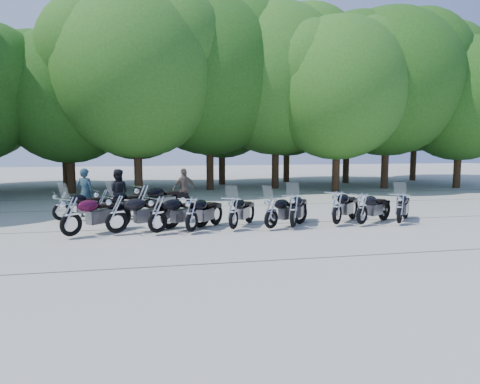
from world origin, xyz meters
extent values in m
plane|color=#A39D93|center=(0.00, 0.00, 0.00)|extent=(90.00, 90.00, 0.00)
cylinder|color=#3A2614|center=(-7.25, 12.84, 1.65)|extent=(0.44, 0.44, 3.31)
sphere|color=#286319|center=(-7.25, 12.84, 5.32)|extent=(7.31, 7.31, 7.31)
cylinder|color=#3A2614|center=(-3.57, 11.24, 1.97)|extent=(0.44, 0.44, 3.93)
sphere|color=#357721|center=(-3.57, 11.24, 6.33)|extent=(8.70, 8.70, 8.70)
cylinder|color=#3A2614|center=(0.54, 13.09, 2.06)|extent=(0.44, 0.44, 4.13)
sphere|color=#286319|center=(0.54, 13.09, 6.64)|extent=(9.13, 9.13, 9.13)
cylinder|color=#3A2614|center=(4.61, 13.20, 2.05)|extent=(0.44, 0.44, 4.09)
sphere|color=#357721|center=(4.61, 13.20, 6.58)|extent=(9.04, 9.04, 9.04)
cylinder|color=#3A2614|center=(7.55, 10.82, 1.81)|extent=(0.44, 0.44, 3.62)
sphere|color=#357721|center=(7.55, 10.82, 5.82)|extent=(8.00, 8.00, 8.00)
cylinder|color=#3A2614|center=(11.20, 11.78, 1.99)|extent=(0.44, 0.44, 3.98)
sphere|color=#286319|center=(11.20, 11.78, 6.40)|extent=(8.79, 8.79, 8.79)
cylinder|color=#3A2614|center=(15.83, 11.20, 1.70)|extent=(0.44, 0.44, 3.41)
sphere|color=#286319|center=(15.83, 11.20, 5.48)|extent=(7.53, 7.53, 7.53)
cylinder|color=#3A2614|center=(-8.29, 16.97, 1.76)|extent=(0.44, 0.44, 3.52)
sphere|color=#357721|center=(-8.29, 16.97, 5.66)|extent=(7.78, 7.78, 7.78)
cylinder|color=#3A2614|center=(-3.76, 16.43, 1.71)|extent=(0.44, 0.44, 3.42)
sphere|color=#286319|center=(-3.76, 16.43, 5.50)|extent=(7.56, 7.56, 7.56)
cylinder|color=#3A2614|center=(1.80, 16.47, 1.78)|extent=(0.44, 0.44, 3.56)
sphere|color=#286319|center=(1.80, 16.47, 5.73)|extent=(7.88, 7.88, 7.88)
cylinder|color=#3A2614|center=(6.69, 17.47, 1.88)|extent=(0.44, 0.44, 3.76)
sphere|color=#286319|center=(6.69, 17.47, 6.04)|extent=(8.31, 8.31, 8.31)
cylinder|color=#3A2614|center=(10.68, 16.09, 1.81)|extent=(0.44, 0.44, 3.63)
sphere|color=#357721|center=(10.68, 16.09, 5.83)|extent=(8.02, 8.02, 8.02)
cylinder|color=#3A2614|center=(16.61, 17.02, 2.19)|extent=(0.44, 0.44, 4.37)
sphere|color=#286319|center=(16.61, 17.02, 7.03)|extent=(9.67, 9.67, 9.67)
imported|color=#233D49|center=(-5.26, 4.19, 0.90)|extent=(0.77, 0.64, 1.81)
imported|color=black|center=(-4.10, 4.06, 0.88)|extent=(0.94, 0.77, 1.77)
imported|color=brown|center=(-1.56, 5.09, 0.86)|extent=(1.08, 0.68, 1.72)
camera|label=1|loc=(-2.80, -12.23, 2.61)|focal=32.00mm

